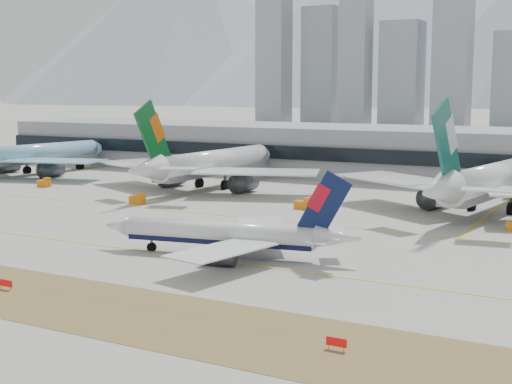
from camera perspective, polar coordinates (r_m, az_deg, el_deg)
The scene contains 12 objects.
ground at distance 118.39m, azimuth -4.93°, elevation -4.61°, with size 3000.00×3000.00×0.00m, color #9F9D94.
taxiing_airliner at distance 112.45m, azimuth -2.21°, elevation -3.45°, with size 42.85×36.82×14.47m.
widebody_korean at distance 233.72m, azimuth -17.54°, elevation 2.80°, with size 63.41×62.43×22.74m.
widebody_eva at distance 190.50m, azimuth -3.75°, elevation 2.18°, with size 68.26×66.68×24.33m.
widebody_cathay at distance 159.94m, azimuth 18.24°, elevation 0.75°, with size 69.93×69.11×25.21m.
terminal at distance 221.35m, azimuth 11.64°, elevation 3.12°, with size 280.00×43.10×15.00m.
hold_sign_left at distance 100.00m, azimuth -19.38°, elevation -6.90°, with size 2.20×0.15×1.35m.
hold_sign_right at distance 73.64m, azimuth 6.45°, elevation -11.86°, with size 2.20×0.15×1.35m.
gse_extra at distance 158.48m, azimuth 3.81°, elevation -0.99°, with size 3.55×2.00×2.60m.
gse_b at distance 167.78m, azimuth -9.44°, elevation -0.58°, with size 3.55×2.00×2.60m.
gse_a at distance 203.17m, azimuth -16.57°, elevation 0.69°, with size 3.55×2.00×2.60m.
city_skyline at distance 576.09m, azimuth 11.40°, elevation 10.27°, with size 342.00×49.80×140.00m.
Camera 1 is at (63.76, -96.34, 25.88)m, focal length 50.00 mm.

